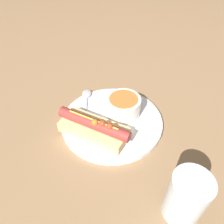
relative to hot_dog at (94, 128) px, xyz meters
The scene contains 6 objects.
ground_plane 0.08m from the hot_dog, 96.25° to the left, with size 4.00×4.00×0.00m, color #93704C.
dinner_plate 0.08m from the hot_dog, 96.25° to the left, with size 0.29×0.29×0.01m.
hot_dog is the anchor object (origin of this frame).
soup_bowl 0.11m from the hot_dog, 94.23° to the left, with size 0.10×0.10×0.05m.
spoon 0.15m from the hot_dog, 151.11° to the left, with size 0.13×0.12×0.01m.
drinking_glass 0.27m from the hot_dog, ahead, with size 0.08×0.08×0.12m.
Camera 1 is at (0.32, -0.29, 0.46)m, focal length 35.00 mm.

